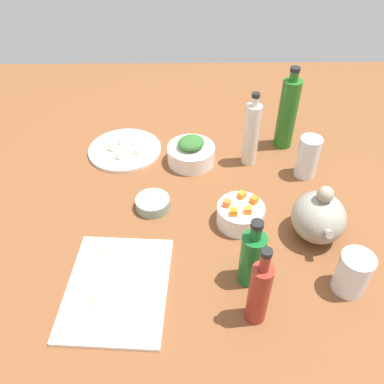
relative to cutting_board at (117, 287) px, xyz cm
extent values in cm
cube|color=brown|center=(-27.78, 17.61, -2.00)|extent=(190.00, 190.00, 3.00)
cube|color=white|center=(0.00, 0.00, 0.00)|extent=(30.74, 24.94, 1.00)
cylinder|color=white|center=(-53.99, -4.28, 0.10)|extent=(23.82, 23.82, 1.20)
cylinder|color=white|center=(-48.03, 17.31, 2.37)|extent=(14.97, 14.97, 5.74)
cylinder|color=white|center=(-20.87, 30.39, 2.39)|extent=(12.58, 12.58, 5.77)
cylinder|color=gray|center=(-27.04, 6.62, 1.07)|extent=(9.62, 9.62, 3.13)
ellipsoid|color=gray|center=(-16.35, 49.46, 5.71)|extent=(14.66, 13.53, 12.42)
sphere|color=tan|center=(-16.35, 49.46, 13.56)|extent=(4.10, 4.10, 4.10)
cylinder|color=gray|center=(-10.12, 49.46, 7.26)|extent=(5.38, 2.00, 3.93)
cylinder|color=#25661E|center=(-57.21, 48.54, 11.14)|extent=(6.03, 6.03, 23.28)
cylinder|color=#25661E|center=(-57.21, 48.54, 24.27)|extent=(2.71, 2.71, 2.97)
cylinder|color=black|center=(-57.21, 48.54, 26.35)|extent=(3.01, 3.01, 1.20)
cylinder|color=maroon|center=(7.49, 30.75, 7.75)|extent=(4.45, 4.45, 16.51)
cylinder|color=maroon|center=(7.49, 30.75, 18.18)|extent=(2.00, 2.00, 4.33)
cylinder|color=black|center=(7.49, 30.75, 20.94)|extent=(2.23, 2.23, 1.20)
cylinder|color=silver|center=(-47.89, 35.98, 9.58)|extent=(4.72, 4.72, 20.16)
cylinder|color=silver|center=(-47.89, 35.98, 21.05)|extent=(2.12, 2.12, 2.78)
cylinder|color=black|center=(-47.89, 35.98, 23.04)|extent=(2.36, 2.36, 1.20)
cylinder|color=#18662A|center=(-2.56, 30.71, 6.59)|extent=(5.63, 5.63, 14.19)
cylinder|color=#18662A|center=(-2.56, 30.71, 15.48)|extent=(2.53, 2.53, 3.58)
cylinder|color=black|center=(-2.56, 30.71, 17.87)|extent=(2.81, 2.81, 1.20)
cylinder|color=white|center=(-41.19, 52.43, 6.07)|extent=(6.47, 6.47, 13.15)
cylinder|color=white|center=(0.29, 53.15, 4.81)|extent=(7.56, 7.56, 10.62)
cube|color=orange|center=(-18.12, 28.15, 6.17)|extent=(1.85, 1.85, 1.80)
cube|color=orange|center=(-24.51, 30.85, 6.17)|extent=(2.53, 2.53, 1.80)
cube|color=orange|center=(-22.57, 33.93, 6.17)|extent=(2.54, 2.54, 1.80)
cube|color=orange|center=(-21.41, 26.61, 6.17)|extent=(2.45, 2.45, 1.80)
cube|color=orange|center=(-18.78, 31.87, 6.17)|extent=(1.90, 1.90, 1.80)
ellipsoid|color=#31652A|center=(-48.03, 17.31, 6.89)|extent=(11.32, 11.52, 3.29)
cube|color=white|center=(-53.35, -8.12, 1.80)|extent=(3.03, 3.03, 2.20)
cube|color=#F4E6CC|center=(-51.52, -0.04, 1.80)|extent=(2.60, 2.60, 2.20)
cube|color=white|center=(-48.85, -5.41, 1.80)|extent=(2.90, 2.90, 2.20)
cube|color=white|center=(-55.68, -0.20, 1.80)|extent=(2.78, 2.78, 2.20)
cube|color=#F7DDCF|center=(-56.49, -5.06, 1.80)|extent=(3.09, 3.09, 2.20)
cube|color=#F8E0D3|center=(-52.66, -4.30, 1.80)|extent=(2.92, 2.92, 2.20)
pyramid|color=beige|center=(-10.41, -3.98, 1.89)|extent=(5.22, 4.90, 2.79)
pyramid|color=beige|center=(4.75, 4.52, 1.62)|extent=(6.44, 6.27, 2.23)
pyramid|color=beige|center=(-0.28, 0.72, 1.82)|extent=(4.52, 4.76, 2.64)
pyramid|color=beige|center=(5.33, -3.73, 2.07)|extent=(6.32, 6.29, 3.14)
pyramid|color=beige|center=(-3.65, -3.67, 1.51)|extent=(6.98, 7.28, 2.02)
camera|label=1|loc=(54.11, 16.42, 77.68)|focal=37.35mm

